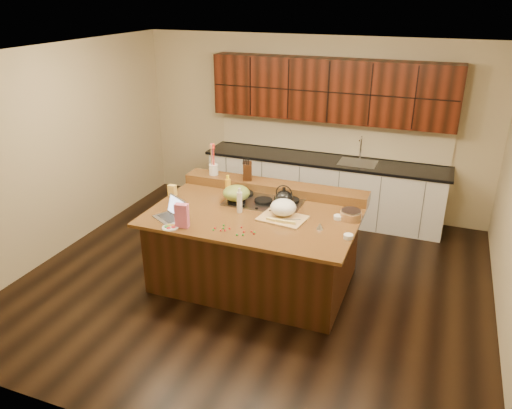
% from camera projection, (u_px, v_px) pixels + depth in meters
% --- Properties ---
extents(room, '(5.52, 5.02, 2.72)m').
position_uv_depth(room, '(254.00, 178.00, 5.62)').
color(room, black).
rests_on(room, ground).
extents(island, '(2.40, 1.60, 0.92)m').
position_uv_depth(island, '(255.00, 247.00, 5.98)').
color(island, black).
rests_on(island, ground).
extents(back_ledge, '(2.40, 0.30, 0.12)m').
position_uv_depth(back_ledge, '(274.00, 187.00, 6.37)').
color(back_ledge, black).
rests_on(back_ledge, island).
extents(cooktop, '(0.92, 0.52, 0.05)m').
position_uv_depth(cooktop, '(263.00, 202.00, 6.05)').
color(cooktop, gray).
rests_on(cooktop, island).
extents(back_counter, '(3.70, 0.66, 2.40)m').
position_uv_depth(back_counter, '(326.00, 155.00, 7.58)').
color(back_counter, silver).
rests_on(back_counter, ground).
extents(kettle, '(0.23, 0.23, 0.20)m').
position_uv_depth(kettle, '(284.00, 199.00, 5.78)').
color(kettle, black).
rests_on(kettle, cooktop).
extents(green_bowl, '(0.43, 0.43, 0.18)m').
position_uv_depth(green_bowl, '(236.00, 193.00, 5.99)').
color(green_bowl, olive).
rests_on(green_bowl, cooktop).
extents(laptop, '(0.42, 0.39, 0.23)m').
position_uv_depth(laptop, '(172.00, 213.00, 5.64)').
color(laptop, '#B7B7BC').
rests_on(laptop, island).
extents(oil_bottle, '(0.08, 0.08, 0.27)m').
position_uv_depth(oil_bottle, '(228.00, 190.00, 6.09)').
color(oil_bottle, orange).
rests_on(oil_bottle, island).
extents(vinegar_bottle, '(0.07, 0.07, 0.25)m').
position_uv_depth(vinegar_bottle, '(240.00, 202.00, 5.75)').
color(vinegar_bottle, silver).
rests_on(vinegar_bottle, island).
extents(wooden_tray, '(0.56, 0.44, 0.21)m').
position_uv_depth(wooden_tray, '(283.00, 210.00, 5.64)').
color(wooden_tray, tan).
rests_on(wooden_tray, island).
extents(ramekin_a, '(0.12, 0.12, 0.04)m').
position_uv_depth(ramekin_a, '(348.00, 236.00, 5.18)').
color(ramekin_a, white).
rests_on(ramekin_a, island).
extents(ramekin_b, '(0.11, 0.11, 0.04)m').
position_uv_depth(ramekin_b, '(338.00, 217.00, 5.62)').
color(ramekin_b, white).
rests_on(ramekin_b, island).
extents(ramekin_c, '(0.12, 0.12, 0.04)m').
position_uv_depth(ramekin_c, '(358.00, 217.00, 5.63)').
color(ramekin_c, white).
rests_on(ramekin_c, island).
extents(strainer_bowl, '(0.32, 0.32, 0.09)m').
position_uv_depth(strainer_bowl, '(351.00, 216.00, 5.61)').
color(strainer_bowl, '#996B3F').
rests_on(strainer_bowl, island).
extents(kitchen_timer, '(0.10, 0.10, 0.07)m').
position_uv_depth(kitchen_timer, '(320.00, 226.00, 5.38)').
color(kitchen_timer, silver).
rests_on(kitchen_timer, island).
extents(pink_bag, '(0.16, 0.10, 0.27)m').
position_uv_depth(pink_bag, '(182.00, 216.00, 5.39)').
color(pink_bag, '#D66588').
rests_on(pink_bag, island).
extents(candy_plate, '(0.24, 0.24, 0.01)m').
position_uv_depth(candy_plate, '(170.00, 227.00, 5.42)').
color(candy_plate, white).
rests_on(candy_plate, island).
extents(package_box, '(0.10, 0.07, 0.14)m').
position_uv_depth(package_box, '(172.00, 190.00, 6.25)').
color(package_box, '#F0C454').
rests_on(package_box, island).
extents(utensil_crock, '(0.16, 0.16, 0.14)m').
position_uv_depth(utensil_crock, '(214.00, 170.00, 6.60)').
color(utensil_crock, white).
rests_on(utensil_crock, back_ledge).
extents(knife_block, '(0.17, 0.21, 0.22)m').
position_uv_depth(knife_block, '(247.00, 171.00, 6.42)').
color(knife_block, black).
rests_on(knife_block, back_ledge).
extents(gumdrop_0, '(0.02, 0.02, 0.02)m').
position_uv_depth(gumdrop_0, '(230.00, 228.00, 5.39)').
color(gumdrop_0, red).
rests_on(gumdrop_0, island).
extents(gumdrop_1, '(0.02, 0.02, 0.02)m').
position_uv_depth(gumdrop_1, '(223.00, 228.00, 5.39)').
color(gumdrop_1, '#198C26').
rests_on(gumdrop_1, island).
extents(gumdrop_2, '(0.02, 0.02, 0.02)m').
position_uv_depth(gumdrop_2, '(221.00, 230.00, 5.34)').
color(gumdrop_2, red).
rests_on(gumdrop_2, island).
extents(gumdrop_3, '(0.02, 0.02, 0.02)m').
position_uv_depth(gumdrop_3, '(254.00, 232.00, 5.30)').
color(gumdrop_3, '#198C26').
rests_on(gumdrop_3, island).
extents(gumdrop_4, '(0.02, 0.02, 0.02)m').
position_uv_depth(gumdrop_4, '(252.00, 232.00, 5.32)').
color(gumdrop_4, red).
rests_on(gumdrop_4, island).
extents(gumdrop_5, '(0.02, 0.02, 0.02)m').
position_uv_depth(gumdrop_5, '(243.00, 235.00, 5.25)').
color(gumdrop_5, '#198C26').
rests_on(gumdrop_5, island).
extents(gumdrop_6, '(0.02, 0.02, 0.02)m').
position_uv_depth(gumdrop_6, '(254.00, 234.00, 5.27)').
color(gumdrop_6, red).
rests_on(gumdrop_6, island).
extents(gumdrop_7, '(0.02, 0.02, 0.02)m').
position_uv_depth(gumdrop_7, '(213.00, 230.00, 5.35)').
color(gumdrop_7, '#198C26').
rests_on(gumdrop_7, island).
extents(gumdrop_8, '(0.02, 0.02, 0.02)m').
position_uv_depth(gumdrop_8, '(215.00, 228.00, 5.40)').
color(gumdrop_8, red).
rests_on(gumdrop_8, island).
extents(gumdrop_9, '(0.02, 0.02, 0.02)m').
position_uv_depth(gumdrop_9, '(237.00, 235.00, 5.25)').
color(gumdrop_9, '#198C26').
rests_on(gumdrop_9, island).
extents(gumdrop_10, '(0.02, 0.02, 0.02)m').
position_uv_depth(gumdrop_10, '(242.00, 227.00, 5.41)').
color(gumdrop_10, red).
rests_on(gumdrop_10, island).
extents(gumdrop_11, '(0.02, 0.02, 0.02)m').
position_uv_depth(gumdrop_11, '(224.00, 225.00, 5.46)').
color(gumdrop_11, '#198C26').
rests_on(gumdrop_11, island).
extents(gumdrop_12, '(0.02, 0.02, 0.02)m').
position_uv_depth(gumdrop_12, '(244.00, 232.00, 5.31)').
color(gumdrop_12, red).
rests_on(gumdrop_12, island).
extents(gumdrop_13, '(0.02, 0.02, 0.02)m').
position_uv_depth(gumdrop_13, '(254.00, 233.00, 5.29)').
color(gumdrop_13, '#198C26').
rests_on(gumdrop_13, island).
extents(gumdrop_14, '(0.02, 0.02, 0.02)m').
position_uv_depth(gumdrop_14, '(225.00, 231.00, 5.34)').
color(gumdrop_14, red).
rests_on(gumdrop_14, island).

